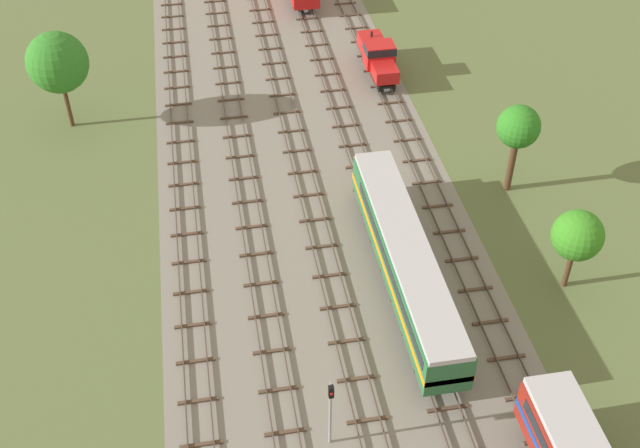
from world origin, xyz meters
name	(u,v)px	position (x,y,z in m)	size (l,w,h in m)	color
ground_plane	(296,148)	(0.00, 56.00, 0.00)	(480.00, 480.00, 0.00)	#5B6B3D
ballast_bed	(296,148)	(0.00, 56.00, 0.00)	(22.88, 176.00, 0.01)	gray
track_far_left	(182,151)	(-9.44, 57.00, 0.14)	(2.40, 126.00, 0.29)	#47382D
track_left	(239,146)	(-4.72, 57.00, 0.14)	(2.40, 126.00, 0.29)	#47382D
track_centre_left	(294,140)	(0.00, 57.00, 0.14)	(2.40, 126.00, 0.29)	#47382D
track_centre	(349,135)	(4.72, 57.00, 0.14)	(2.40, 126.00, 0.29)	#47382D
track_centre_right	(403,130)	(9.44, 57.00, 0.14)	(2.40, 126.00, 0.29)	#47382D
diesel_railcar_centre_near	(405,258)	(4.72, 38.75, 2.60)	(2.96, 20.50, 3.80)	#286638
shunter_loco_centre_right_mid	(378,55)	(9.44, 66.86, 2.01)	(2.74, 8.46, 3.10)	red
signal_post_nearest	(331,406)	(-2.36, 27.44, 3.33)	(0.28, 0.47, 5.23)	gray
lineside_tree_1	(57,63)	(-18.63, 62.76, 6.09)	(5.07, 5.07, 8.65)	#4C331E
lineside_tree_2	(518,128)	(15.41, 47.78, 5.62)	(3.25, 3.25, 7.38)	#4C331E
lineside_tree_3	(578,236)	(15.51, 36.97, 4.43)	(3.38, 3.38, 6.15)	#4C331E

